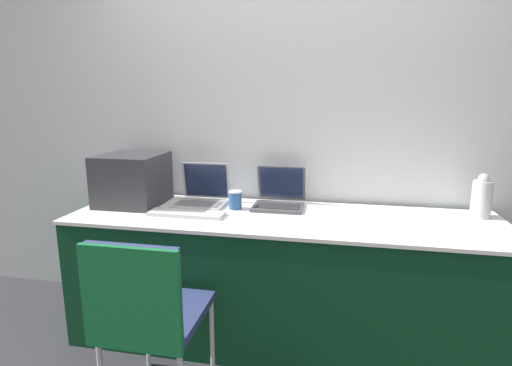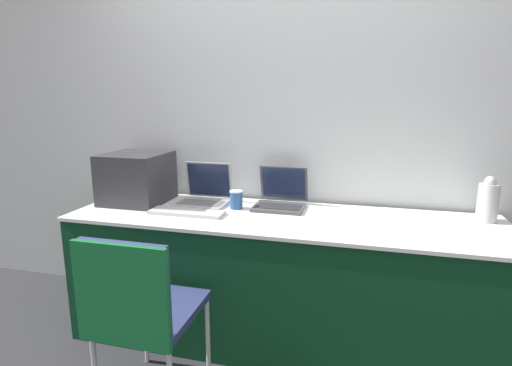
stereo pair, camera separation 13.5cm
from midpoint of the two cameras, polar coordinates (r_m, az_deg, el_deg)
wall_back at (r=2.61m, az=7.10°, el=8.95°), size 8.00×0.05×2.60m
table at (r=2.44m, az=5.18°, el=-13.48°), size 2.46×0.70×0.77m
printer at (r=2.66m, az=-15.32°, el=0.99°), size 0.38×0.40×0.32m
laptop_left at (r=2.57m, az=-5.92°, el=-1.69°), size 0.31×0.29×0.26m
laptop_right at (r=2.49m, az=5.09°, el=-2.20°), size 0.31×0.31×0.24m
external_keyboard at (r=2.36m, az=-8.26°, el=-4.20°), size 0.44×0.13×0.02m
coffee_cup at (r=2.44m, az=-1.26°, el=-2.39°), size 0.08×0.08×0.11m
metal_pitcher at (r=2.55m, az=31.55°, el=-2.22°), size 0.11×0.11×0.25m
chair at (r=1.88m, az=-14.37°, el=-16.52°), size 0.42×0.49×0.88m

